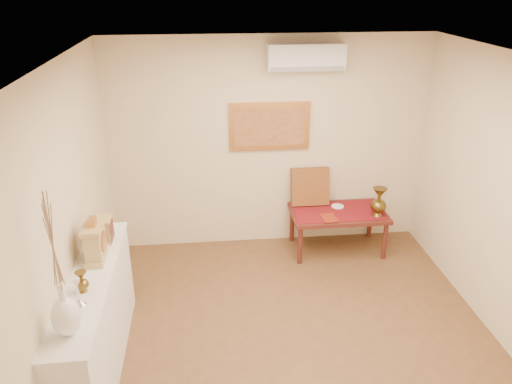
{
  "coord_description": "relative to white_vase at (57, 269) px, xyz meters",
  "views": [
    {
      "loc": [
        -0.8,
        -3.69,
        3.34
      ],
      "look_at": [
        -0.28,
        1.15,
        1.19
      ],
      "focal_mm": 35.0,
      "sensor_mm": 36.0,
      "label": 1
    }
  ],
  "objects": [
    {
      "name": "ac_unit",
      "position": [
        2.22,
        2.84,
        0.93
      ],
      "size": [
        0.9,
        0.25,
        0.3
      ],
      "color": "silver",
      "rests_on": "wall_back"
    },
    {
      "name": "table_cloth",
      "position": [
        2.67,
        2.6,
        -0.97
      ],
      "size": [
        1.14,
        0.59,
        0.01
      ],
      "primitive_type": "cube",
      "color": "maroon",
      "rests_on": "low_table"
    },
    {
      "name": "painting",
      "position": [
        1.82,
        2.94,
        0.08
      ],
      "size": [
        1.0,
        0.06,
        0.6
      ],
      "color": "#C7833F",
      "rests_on": "wall_back"
    },
    {
      "name": "candlestick",
      "position": [
        -0.0,
        0.35,
        -0.44
      ],
      "size": [
        0.1,
        0.1,
        0.21
      ],
      "primitive_type": null,
      "color": "silver",
      "rests_on": "display_ledge"
    },
    {
      "name": "wall_left",
      "position": [
        -0.18,
        0.72,
        -0.17
      ],
      "size": [
        0.02,
        4.5,
        2.7
      ],
      "primitive_type": "cube",
      "color": "beige",
      "rests_on": "ground"
    },
    {
      "name": "ceiling",
      "position": [
        1.82,
        0.72,
        1.18
      ],
      "size": [
        4.5,
        4.5,
        0.0
      ],
      "primitive_type": "plane",
      "rotation": [
        3.14,
        0.0,
        0.0
      ],
      "color": "silver",
      "rests_on": "ground"
    },
    {
      "name": "floor",
      "position": [
        1.82,
        0.72,
        -1.52
      ],
      "size": [
        4.5,
        4.5,
        0.0
      ],
      "primitive_type": "plane",
      "color": "brown",
      "rests_on": "ground"
    },
    {
      "name": "brass_urn_tall",
      "position": [
        3.13,
        2.43,
        -0.74
      ],
      "size": [
        0.2,
        0.2,
        0.45
      ],
      "primitive_type": null,
      "color": "brown",
      "rests_on": "table_cloth"
    },
    {
      "name": "white_vase",
      "position": [
        0.0,
        0.0,
        0.0
      ],
      "size": [
        0.21,
        0.21,
        1.09
      ],
      "primitive_type": null,
      "color": "white",
      "rests_on": "display_ledge"
    },
    {
      "name": "wall_back",
      "position": [
        1.82,
        2.97,
        -0.17
      ],
      "size": [
        4.0,
        0.02,
        2.7
      ],
      "primitive_type": "cube",
      "color": "beige",
      "rests_on": "ground"
    },
    {
      "name": "menu",
      "position": [
        2.5,
        2.41,
        -0.96
      ],
      "size": [
        0.2,
        0.27,
        0.01
      ],
      "primitive_type": "cube",
      "rotation": [
        0.0,
        0.0,
        0.09
      ],
      "color": "maroon",
      "rests_on": "table_cloth"
    },
    {
      "name": "mantel_clock",
      "position": [
        0.01,
        1.03,
        -0.37
      ],
      "size": [
        0.17,
        0.36,
        0.41
      ],
      "color": "tan",
      "rests_on": "display_ledge"
    },
    {
      "name": "display_ledge",
      "position": [
        -0.0,
        0.72,
        -1.03
      ],
      "size": [
        0.37,
        2.02,
        0.98
      ],
      "color": "white",
      "rests_on": "floor"
    },
    {
      "name": "plate",
      "position": [
        2.69,
        2.72,
        -0.96
      ],
      "size": [
        0.16,
        0.16,
        0.01
      ],
      "primitive_type": "cylinder",
      "color": "white",
      "rests_on": "table_cloth"
    },
    {
      "name": "wooden_chest",
      "position": [
        0.03,
        1.34,
        -0.42
      ],
      "size": [
        0.16,
        0.21,
        0.24
      ],
      "color": "tan",
      "rests_on": "display_ledge"
    },
    {
      "name": "cushion",
      "position": [
        2.35,
        2.85,
        -0.72
      ],
      "size": [
        0.49,
        0.2,
        0.5
      ],
      "primitive_type": "cube",
      "rotation": [
        -0.21,
        0.0,
        0.0
      ],
      "color": "#5C1D12",
      "rests_on": "table_cloth"
    },
    {
      "name": "brass_urn_small",
      "position": [
        -0.01,
        0.52,
        -0.43
      ],
      "size": [
        0.11,
        0.11,
        0.24
      ],
      "primitive_type": null,
      "color": "brown",
      "rests_on": "display_ledge"
    },
    {
      "name": "low_table",
      "position": [
        2.67,
        2.6,
        -1.04
      ],
      "size": [
        1.2,
        0.7,
        0.55
      ],
      "color": "#542019",
      "rests_on": "floor"
    }
  ]
}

